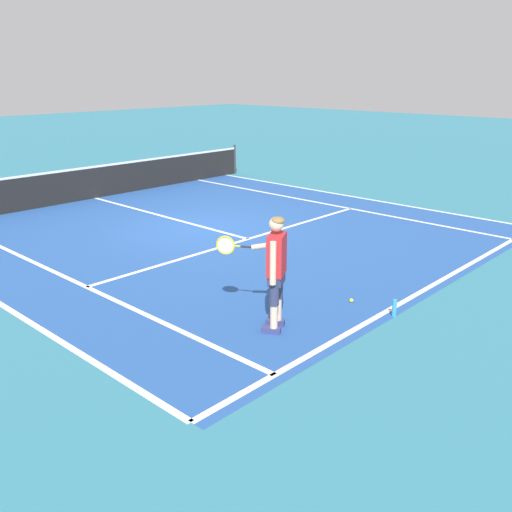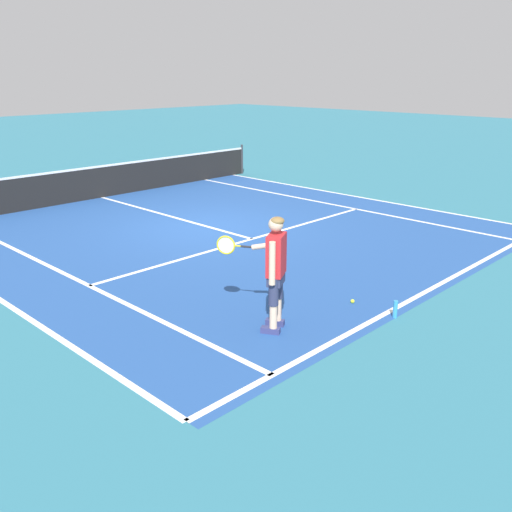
{
  "view_description": "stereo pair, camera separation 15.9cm",
  "coord_description": "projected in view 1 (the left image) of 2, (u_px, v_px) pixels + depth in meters",
  "views": [
    {
      "loc": [
        -8.81,
        -10.02,
        3.61
      ],
      "look_at": [
        -3.11,
        -4.68,
        1.05
      ],
      "focal_mm": 39.35,
      "sensor_mm": 36.0,
      "label": 1
    },
    {
      "loc": [
        -8.7,
        -10.14,
        3.61
      ],
      "look_at": [
        -3.11,
        -4.68,
        1.05
      ],
      "focal_mm": 39.35,
      "sensor_mm": 36.0,
      "label": 2
    }
  ],
  "objects": [
    {
      "name": "tennis_ball_near_feet",
      "position": [
        351.0,
        300.0,
        9.25
      ],
      "size": [
        0.07,
        0.07,
        0.07
      ],
      "primitive_type": "sphere",
      "color": "#CCE02D",
      "rests_on": "ground"
    },
    {
      "name": "line_service",
      "position": [
        248.0,
        239.0,
        12.76
      ],
      "size": [
        8.23,
        0.1,
        0.01
      ],
      "primitive_type": "cube",
      "color": "white",
      "rests_on": "ground"
    },
    {
      "name": "tennis_net",
      "position": [
        94.0,
        182.0,
        16.76
      ],
      "size": [
        11.96,
        0.08,
        1.07
      ],
      "color": "#333338",
      "rests_on": "ground"
    },
    {
      "name": "line_centre_service",
      "position": [
        161.0,
        216.0,
        14.84
      ],
      "size": [
        0.1,
        6.4,
        0.01
      ],
      "primitive_type": "cube",
      "color": "white",
      "rests_on": "ground"
    },
    {
      "name": "court_inner_surface",
      "position": [
        218.0,
        231.0,
        13.4
      ],
      "size": [
        10.98,
        11.23,
        0.0
      ],
      "primitive_type": "cube",
      "color": "#234C93",
      "rests_on": "ground"
    },
    {
      "name": "line_baseline",
      "position": [
        429.0,
        287.0,
        9.88
      ],
      "size": [
        10.98,
        0.1,
        0.01
      ],
      "primitive_type": "cube",
      "color": "white",
      "rests_on": "ground"
    },
    {
      "name": "line_singles_left",
      "position": [
        59.0,
        274.0,
        10.55
      ],
      "size": [
        0.1,
        10.83,
        0.01
      ],
      "primitive_type": "cube",
      "color": "white",
      "rests_on": "ground"
    },
    {
      "name": "water_bottle",
      "position": [
        394.0,
        308.0,
        8.68
      ],
      "size": [
        0.07,
        0.07,
        0.28
      ],
      "primitive_type": "cylinder",
      "color": "#3393D6",
      "rests_on": "ground"
    },
    {
      "name": "tennis_player",
      "position": [
        275.0,
        266.0,
        7.99
      ],
      "size": [
        0.55,
        1.23,
        1.71
      ],
      "color": "navy",
      "rests_on": "ground"
    },
    {
      "name": "ground_plane",
      "position": [
        203.0,
        227.0,
        13.75
      ],
      "size": [
        80.0,
        80.0,
        0.0
      ],
      "primitive_type": "plane",
      "color": "teal"
    },
    {
      "name": "line_singles_right",
      "position": [
        322.0,
        203.0,
        16.25
      ],
      "size": [
        0.1,
        10.83,
        0.01
      ],
      "primitive_type": "cube",
      "color": "white",
      "rests_on": "ground"
    },
    {
      "name": "line_doubles_right",
      "position": [
        349.0,
        196.0,
        17.21
      ],
      "size": [
        0.1,
        10.83,
        0.01
      ],
      "primitive_type": "cube",
      "color": "white",
      "rests_on": "ground"
    }
  ]
}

